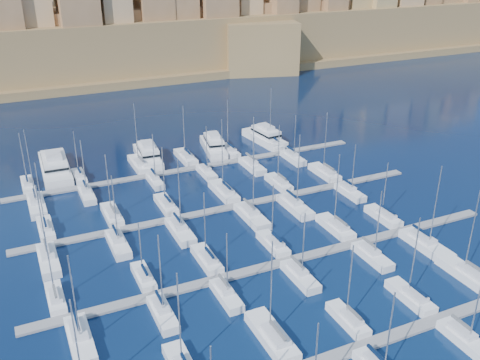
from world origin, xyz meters
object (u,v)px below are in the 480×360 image
motor_yacht_c (214,145)px  motor_yacht_d (265,136)px  sailboat_4 (411,297)px  motor_yacht_b (148,155)px  sailboat_2 (272,336)px  motor_yacht_a (55,166)px

motor_yacht_c → motor_yacht_d: (14.78, 0.42, 0.00)m
sailboat_4 → motor_yacht_d: size_ratio=0.88×
motor_yacht_b → motor_yacht_d: bearing=-0.2°
sailboat_2 → motor_yacht_d: size_ratio=0.97×
sailboat_4 → motor_yacht_c: size_ratio=0.93×
sailboat_2 → motor_yacht_c: size_ratio=1.02×
sailboat_2 → motor_yacht_b: 68.91m
sailboat_2 → motor_yacht_c: bearing=74.2°
sailboat_4 → motor_yacht_d: (11.47, 69.65, 0.99)m
sailboat_2 → sailboat_4: 22.72m
sailboat_4 → motor_yacht_a: bearing=120.0°
motor_yacht_b → motor_yacht_c: same height
motor_yacht_b → motor_yacht_d: (31.62, -0.10, 0.00)m
motor_yacht_b → motor_yacht_a: bearing=174.4°
sailboat_4 → motor_yacht_c: sailboat_4 is taller
sailboat_2 → motor_yacht_d: (34.17, 68.75, 0.96)m
motor_yacht_c → motor_yacht_a: bearing=176.1°
motor_yacht_a → sailboat_2: bearing=-75.2°
motor_yacht_a → motor_yacht_c: size_ratio=1.33×
sailboat_2 → motor_yacht_d: sailboat_2 is taller
sailboat_2 → motor_yacht_c: sailboat_2 is taller
sailboat_2 → motor_yacht_d: bearing=63.6°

